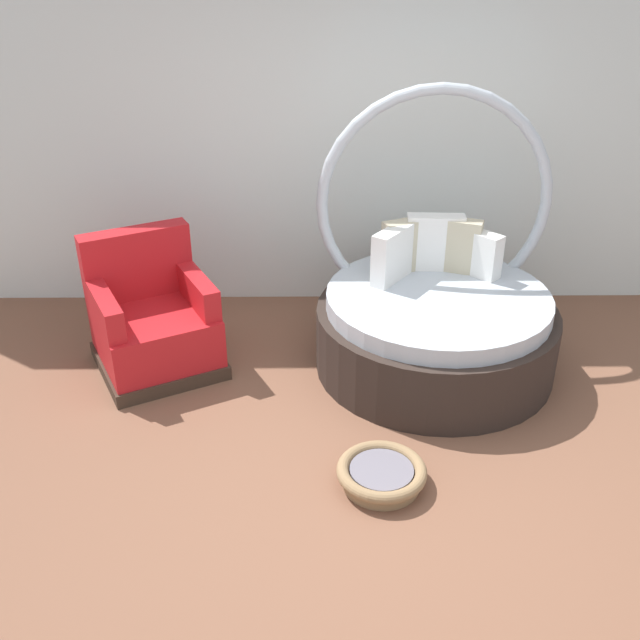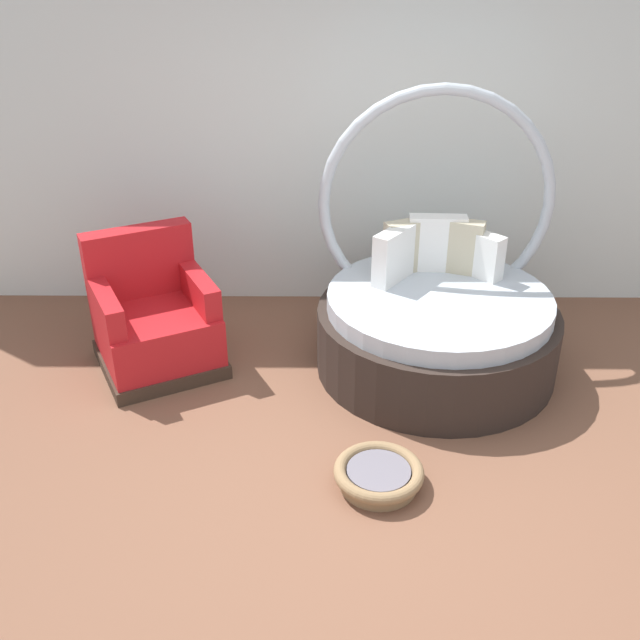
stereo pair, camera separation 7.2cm
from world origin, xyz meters
The scene contains 5 objects.
ground_plane centered at (0.00, 0.00, -0.01)m, with size 8.00×8.00×0.02m, color brown.
back_wall centered at (0.00, 2.45, 1.56)m, with size 8.00×0.12×3.12m, color silver.
round_daybed centered at (0.53, 1.35, 0.40)m, with size 1.67×1.67×1.89m.
red_armchair centered at (-1.45, 1.34, 0.33)m, with size 1.07×1.07×0.94m.
pet_basket centered at (0.06, 0.03, 0.07)m, with size 0.51×0.51×0.13m.
Camera 2 is at (-0.25, -3.13, 2.78)m, focal length 40.65 mm.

